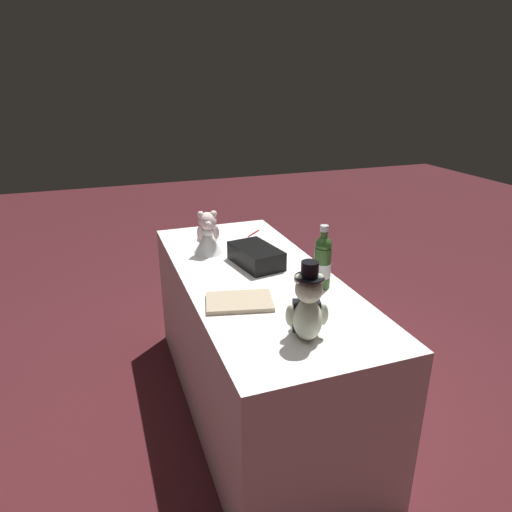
{
  "coord_description": "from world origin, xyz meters",
  "views": [
    {
      "loc": [
        -1.98,
        0.71,
        1.72
      ],
      "look_at": [
        0.0,
        0.0,
        0.89
      ],
      "focal_mm": 32.19,
      "sensor_mm": 36.0,
      "label": 1
    }
  ],
  "objects_px": {
    "teddy_bear_bride": "(208,234)",
    "champagne_bottle": "(323,261)",
    "guestbook": "(239,302)",
    "teddy_bear_groom": "(308,308)",
    "signing_pen": "(253,233)",
    "gift_case_black": "(256,256)"
  },
  "relations": [
    {
      "from": "teddy_bear_groom",
      "to": "gift_case_black",
      "type": "height_order",
      "value": "teddy_bear_groom"
    },
    {
      "from": "teddy_bear_groom",
      "to": "champagne_bottle",
      "type": "distance_m",
      "value": 0.47
    },
    {
      "from": "teddy_bear_bride",
      "to": "gift_case_black",
      "type": "bearing_deg",
      "value": -144.56
    },
    {
      "from": "champagne_bottle",
      "to": "guestbook",
      "type": "relative_size",
      "value": 1.05
    },
    {
      "from": "teddy_bear_groom",
      "to": "teddy_bear_bride",
      "type": "bearing_deg",
      "value": 6.97
    },
    {
      "from": "gift_case_black",
      "to": "guestbook",
      "type": "bearing_deg",
      "value": 151.04
    },
    {
      "from": "teddy_bear_bride",
      "to": "signing_pen",
      "type": "relative_size",
      "value": 2.18
    },
    {
      "from": "teddy_bear_bride",
      "to": "gift_case_black",
      "type": "distance_m",
      "value": 0.33
    },
    {
      "from": "teddy_bear_bride",
      "to": "gift_case_black",
      "type": "height_order",
      "value": "teddy_bear_bride"
    },
    {
      "from": "champagne_bottle",
      "to": "gift_case_black",
      "type": "xyz_separation_m",
      "value": [
        0.36,
        0.2,
        -0.08
      ]
    },
    {
      "from": "teddy_bear_groom",
      "to": "champagne_bottle",
      "type": "xyz_separation_m",
      "value": [
        0.38,
        -0.26,
        0.0
      ]
    },
    {
      "from": "guestbook",
      "to": "signing_pen",
      "type": "bearing_deg",
      "value": -9.88
    },
    {
      "from": "teddy_bear_groom",
      "to": "signing_pen",
      "type": "bearing_deg",
      "value": -10.25
    },
    {
      "from": "teddy_bear_bride",
      "to": "champagne_bottle",
      "type": "distance_m",
      "value": 0.74
    },
    {
      "from": "signing_pen",
      "to": "teddy_bear_groom",
      "type": "bearing_deg",
      "value": 169.75
    },
    {
      "from": "teddy_bear_bride",
      "to": "guestbook",
      "type": "xyz_separation_m",
      "value": [
        -0.67,
        0.03,
        -0.1
      ]
    },
    {
      "from": "champagne_bottle",
      "to": "signing_pen",
      "type": "distance_m",
      "value": 0.86
    },
    {
      "from": "teddy_bear_groom",
      "to": "guestbook",
      "type": "distance_m",
      "value": 0.4
    },
    {
      "from": "teddy_bear_bride",
      "to": "champagne_bottle",
      "type": "xyz_separation_m",
      "value": [
        -0.63,
        -0.39,
        0.02
      ]
    },
    {
      "from": "signing_pen",
      "to": "champagne_bottle",
      "type": "bearing_deg",
      "value": -177.29
    },
    {
      "from": "teddy_bear_groom",
      "to": "gift_case_black",
      "type": "bearing_deg",
      "value": -5.04
    },
    {
      "from": "teddy_bear_groom",
      "to": "teddy_bear_bride",
      "type": "height_order",
      "value": "teddy_bear_groom"
    }
  ]
}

